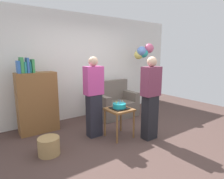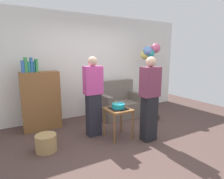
% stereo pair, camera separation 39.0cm
% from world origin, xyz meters
% --- Properties ---
extents(ground_plane, '(8.00, 8.00, 0.00)m').
position_xyz_m(ground_plane, '(0.00, 0.00, 0.00)').
color(ground_plane, '#4C3833').
extents(wall_back, '(6.00, 0.10, 2.70)m').
position_xyz_m(wall_back, '(0.00, 2.05, 1.35)').
color(wall_back, silver).
rests_on(wall_back, ground_plane).
extents(couch, '(1.10, 0.70, 0.96)m').
position_xyz_m(couch, '(0.61, 1.50, 0.34)').
color(couch, '#6B6056').
rests_on(couch, ground_plane).
extents(bookshelf, '(0.80, 0.36, 1.61)m').
position_xyz_m(bookshelf, '(-1.39, 1.59, 0.68)').
color(bookshelf, brown).
rests_on(bookshelf, ground_plane).
extents(side_table, '(0.48, 0.48, 0.60)m').
position_xyz_m(side_table, '(-0.12, 0.36, 0.51)').
color(side_table, brown).
rests_on(side_table, ground_plane).
extents(birthday_cake, '(0.32, 0.32, 0.17)m').
position_xyz_m(birthday_cake, '(-0.12, 0.36, 0.65)').
color(birthday_cake, black).
rests_on(birthday_cake, side_table).
extents(person_blowing_candles, '(0.36, 0.22, 1.63)m').
position_xyz_m(person_blowing_candles, '(-0.51, 0.69, 0.83)').
color(person_blowing_candles, '#23232D').
rests_on(person_blowing_candles, ground_plane).
extents(person_holding_cake, '(0.36, 0.22, 1.63)m').
position_xyz_m(person_holding_cake, '(0.33, -0.05, 0.83)').
color(person_holding_cake, black).
rests_on(person_holding_cake, ground_plane).
extents(wicker_basket, '(0.36, 0.36, 0.30)m').
position_xyz_m(wicker_basket, '(-1.51, 0.49, 0.15)').
color(wicker_basket, '#A88451').
rests_on(wicker_basket, ground_plane).
extents(handbag, '(0.28, 0.14, 0.20)m').
position_xyz_m(handbag, '(1.24, 0.73, 0.10)').
color(handbag, '#473328').
rests_on(handbag, ground_plane).
extents(balloon_bunch, '(0.50, 0.43, 1.97)m').
position_xyz_m(balloon_bunch, '(1.55, 1.40, 1.74)').
color(balloon_bunch, silver).
rests_on(balloon_bunch, ground_plane).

